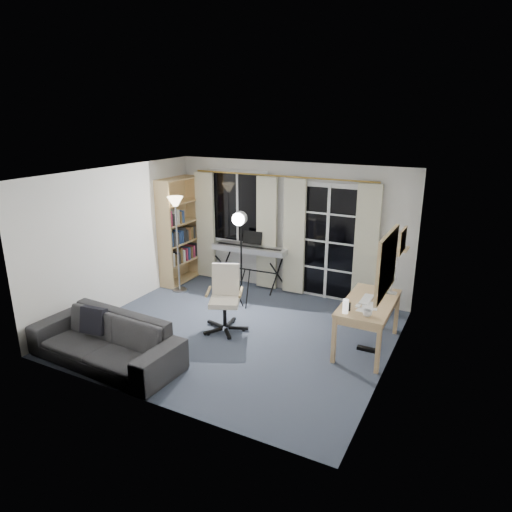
{
  "coord_description": "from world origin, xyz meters",
  "views": [
    {
      "loc": [
        3.17,
        -5.46,
        3.2
      ],
      "look_at": [
        0.17,
        0.35,
        1.15
      ],
      "focal_mm": 32.0,
      "sensor_mm": 36.0,
      "label": 1
    }
  ],
  "objects_px": {
    "keyboard_piano": "(250,250)",
    "studio_light": "(240,230)",
    "mug": "(368,312)",
    "sofa": "(104,333)",
    "monitor": "(392,276)",
    "torchiere_lamp": "(176,216)",
    "desk": "(369,307)",
    "bookshelf": "(177,234)",
    "office_chair": "(225,292)"
  },
  "relations": [
    {
      "from": "studio_light",
      "to": "office_chair",
      "type": "xyz_separation_m",
      "value": [
        0.18,
        -0.81,
        -0.77
      ]
    },
    {
      "from": "torchiere_lamp",
      "to": "keyboard_piano",
      "type": "relative_size",
      "value": 1.24
    },
    {
      "from": "desk",
      "to": "monitor",
      "type": "relative_size",
      "value": 2.6
    },
    {
      "from": "bookshelf",
      "to": "studio_light",
      "type": "xyz_separation_m",
      "value": [
        1.71,
        -0.55,
        0.4
      ]
    },
    {
      "from": "office_chair",
      "to": "torchiere_lamp",
      "type": "bearing_deg",
      "value": 125.62
    },
    {
      "from": "monitor",
      "to": "bookshelf",
      "type": "bearing_deg",
      "value": 172.27
    },
    {
      "from": "studio_light",
      "to": "mug",
      "type": "distance_m",
      "value": 2.64
    },
    {
      "from": "torchiere_lamp",
      "to": "desk",
      "type": "bearing_deg",
      "value": -8.52
    },
    {
      "from": "torchiere_lamp",
      "to": "bookshelf",
      "type": "bearing_deg",
      "value": 127.16
    },
    {
      "from": "desk",
      "to": "mug",
      "type": "height_order",
      "value": "mug"
    },
    {
      "from": "sofa",
      "to": "torchiere_lamp",
      "type": "bearing_deg",
      "value": 107.48
    },
    {
      "from": "desk",
      "to": "sofa",
      "type": "xyz_separation_m",
      "value": [
        -2.99,
        -2.01,
        -0.2
      ]
    },
    {
      "from": "torchiere_lamp",
      "to": "sofa",
      "type": "bearing_deg",
      "value": -75.08
    },
    {
      "from": "keyboard_piano",
      "to": "sofa",
      "type": "height_order",
      "value": "keyboard_piano"
    },
    {
      "from": "studio_light",
      "to": "sofa",
      "type": "bearing_deg",
      "value": -114.47
    },
    {
      "from": "studio_light",
      "to": "office_chair",
      "type": "distance_m",
      "value": 1.13
    },
    {
      "from": "bookshelf",
      "to": "desk",
      "type": "xyz_separation_m",
      "value": [
        4.01,
        -0.99,
        -0.36
      ]
    },
    {
      "from": "mug",
      "to": "sofa",
      "type": "bearing_deg",
      "value": -154.01
    },
    {
      "from": "office_chair",
      "to": "desk",
      "type": "distance_m",
      "value": 2.14
    },
    {
      "from": "keyboard_piano",
      "to": "mug",
      "type": "relative_size",
      "value": 12.5
    },
    {
      "from": "studio_light",
      "to": "mug",
      "type": "relative_size",
      "value": 14.79
    },
    {
      "from": "bookshelf",
      "to": "keyboard_piano",
      "type": "height_order",
      "value": "bookshelf"
    },
    {
      "from": "mug",
      "to": "torchiere_lamp",
      "type": "bearing_deg",
      "value": 164.45
    },
    {
      "from": "torchiere_lamp",
      "to": "sofa",
      "type": "height_order",
      "value": "torchiere_lamp"
    },
    {
      "from": "studio_light",
      "to": "monitor",
      "type": "xyz_separation_m",
      "value": [
        2.49,
        0.01,
        -0.4
      ]
    },
    {
      "from": "studio_light",
      "to": "keyboard_piano",
      "type": "bearing_deg",
      "value": 98.33
    },
    {
      "from": "keyboard_piano",
      "to": "sofa",
      "type": "relative_size",
      "value": 0.66
    },
    {
      "from": "studio_light",
      "to": "sofa",
      "type": "relative_size",
      "value": 0.78
    },
    {
      "from": "bookshelf",
      "to": "desk",
      "type": "height_order",
      "value": "bookshelf"
    },
    {
      "from": "desk",
      "to": "bookshelf",
      "type": "bearing_deg",
      "value": 165.71
    },
    {
      "from": "office_chair",
      "to": "bookshelf",
      "type": "bearing_deg",
      "value": 120.49
    },
    {
      "from": "monitor",
      "to": "mug",
      "type": "bearing_deg",
      "value": -96.28
    },
    {
      "from": "sofa",
      "to": "office_chair",
      "type": "bearing_deg",
      "value": 64.24
    },
    {
      "from": "bookshelf",
      "to": "desk",
      "type": "relative_size",
      "value": 1.55
    },
    {
      "from": "bookshelf",
      "to": "mug",
      "type": "bearing_deg",
      "value": -20.42
    },
    {
      "from": "office_chair",
      "to": "desk",
      "type": "xyz_separation_m",
      "value": [
        2.11,
        0.37,
        0.02
      ]
    },
    {
      "from": "keyboard_piano",
      "to": "studio_light",
      "type": "xyz_separation_m",
      "value": [
        0.24,
        -0.8,
        0.59
      ]
    },
    {
      "from": "keyboard_piano",
      "to": "bookshelf",
      "type": "bearing_deg",
      "value": -173.21
    },
    {
      "from": "office_chair",
      "to": "desk",
      "type": "height_order",
      "value": "office_chair"
    },
    {
      "from": "monitor",
      "to": "sofa",
      "type": "relative_size",
      "value": 0.23
    },
    {
      "from": "torchiere_lamp",
      "to": "mug",
      "type": "xyz_separation_m",
      "value": [
        3.78,
        -1.05,
        -0.68
      ]
    },
    {
      "from": "keyboard_piano",
      "to": "desk",
      "type": "distance_m",
      "value": 2.83
    },
    {
      "from": "bookshelf",
      "to": "keyboard_piano",
      "type": "distance_m",
      "value": 1.5
    },
    {
      "from": "office_chair",
      "to": "monitor",
      "type": "xyz_separation_m",
      "value": [
        2.31,
        0.82,
        0.38
      ]
    },
    {
      "from": "keyboard_piano",
      "to": "studio_light",
      "type": "height_order",
      "value": "studio_light"
    },
    {
      "from": "torchiere_lamp",
      "to": "studio_light",
      "type": "bearing_deg",
      "value": -4.65
    },
    {
      "from": "torchiere_lamp",
      "to": "office_chair",
      "type": "bearing_deg",
      "value": -30.39
    },
    {
      "from": "office_chair",
      "to": "mug",
      "type": "distance_m",
      "value": 2.22
    },
    {
      "from": "keyboard_piano",
      "to": "desk",
      "type": "relative_size",
      "value": 1.09
    },
    {
      "from": "keyboard_piano",
      "to": "torchiere_lamp",
      "type": "bearing_deg",
      "value": -151.9
    }
  ]
}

